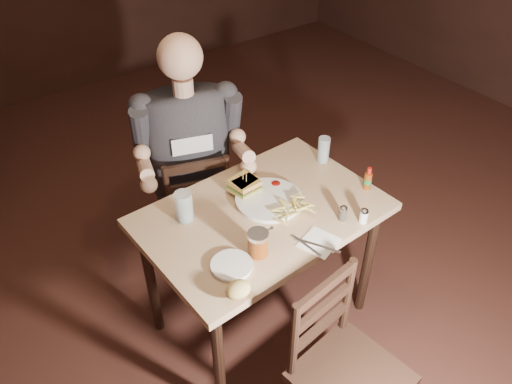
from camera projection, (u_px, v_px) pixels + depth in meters
room_shell at (354, 91)px, 1.85m from camera, size 7.00×7.00×7.00m
main_table at (262, 226)px, 2.33m from camera, size 1.13×0.79×0.77m
chair_far at (195, 205)px, 2.86m from camera, size 0.50×0.52×0.84m
chair_near at (351, 377)px, 2.00m from camera, size 0.45×0.48×0.86m
diner at (189, 133)px, 2.50m from camera, size 0.68×0.60×0.99m
dinner_plate at (269, 200)px, 2.32m from camera, size 0.32×0.32×0.02m
sandwich_left at (243, 181)px, 2.34m from camera, size 0.14×0.12×0.10m
sandwich_right at (246, 183)px, 2.33m from camera, size 0.12×0.10×0.10m
fries_pile at (290, 208)px, 2.24m from camera, size 0.24×0.18×0.04m
ketchup_dollop at (276, 183)px, 2.40m from camera, size 0.05×0.05×0.01m
glass_left at (184, 206)px, 2.19m from camera, size 0.08×0.08×0.15m
glass_right at (324, 150)px, 2.55m from camera, size 0.06×0.06×0.14m
hot_sauce at (368, 178)px, 2.37m from camera, size 0.04×0.04×0.12m
salt_shaker at (364, 216)px, 2.20m from camera, size 0.04×0.04×0.07m
pepper_shaker at (343, 213)px, 2.21m from camera, size 0.04×0.04×0.07m
syrup_dispenser at (258, 243)px, 2.03m from camera, size 0.09×0.09×0.11m
napkin at (319, 242)px, 2.12m from camera, size 0.19×0.18×0.00m
knife at (318, 246)px, 2.10m from camera, size 0.11×0.18×0.00m
fork at (307, 246)px, 2.10m from camera, size 0.03×0.16×0.00m
side_plate at (232, 266)px, 2.01m from camera, size 0.18×0.18×0.01m
bread_roll at (238, 290)px, 1.86m from camera, size 0.11×0.09×0.06m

